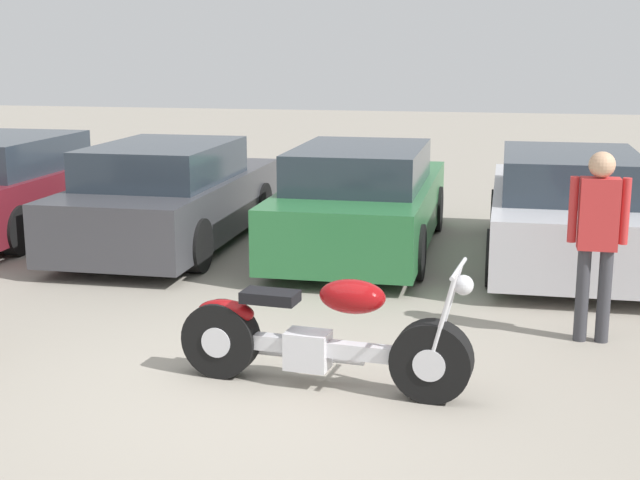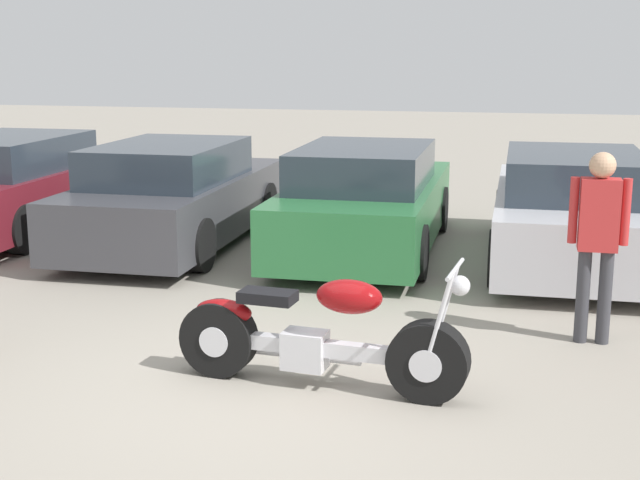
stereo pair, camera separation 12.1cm
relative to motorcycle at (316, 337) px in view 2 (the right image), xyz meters
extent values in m
plane|color=gray|center=(-0.44, -0.32, -0.41)|extent=(60.00, 60.00, 0.00)
cylinder|color=black|center=(0.89, -0.10, -0.10)|extent=(0.64, 0.26, 0.62)
cylinder|color=silver|center=(0.89, -0.10, -0.10)|extent=(0.27, 0.24, 0.25)
cylinder|color=black|center=(-0.83, 0.08, -0.10)|extent=(0.64, 0.26, 0.62)
cylinder|color=silver|center=(-0.83, 0.08, -0.10)|extent=(0.27, 0.24, 0.25)
cube|color=silver|center=(0.03, -0.01, -0.08)|extent=(1.32, 0.25, 0.12)
cube|color=silver|center=(-0.09, 0.01, -0.11)|extent=(0.36, 0.27, 0.30)
ellipsoid|color=maroon|center=(0.27, -0.03, 0.36)|extent=(0.55, 0.36, 0.26)
cube|color=black|center=(-0.40, 0.04, 0.30)|extent=(0.46, 0.28, 0.09)
ellipsoid|color=maroon|center=(-0.78, 0.08, 0.14)|extent=(0.50, 0.25, 0.20)
cylinder|color=silver|center=(0.97, -0.20, 0.27)|extent=(0.22, 0.06, 0.74)
cylinder|color=silver|center=(0.98, -0.02, 0.27)|extent=(0.22, 0.06, 0.74)
cylinder|color=silver|center=(1.07, -0.11, 0.64)|extent=(0.10, 0.62, 0.03)
sphere|color=silver|center=(1.10, -0.12, 0.52)|extent=(0.15, 0.15, 0.15)
cylinder|color=silver|center=(-0.31, 0.17, -0.20)|extent=(1.32, 0.22, 0.08)
cube|color=maroon|center=(-5.53, 5.02, 0.12)|extent=(1.78, 4.52, 0.74)
cube|color=#28333D|center=(-5.53, 4.75, 0.74)|extent=(1.57, 2.35, 0.49)
cylinder|color=black|center=(-6.36, 6.42, -0.08)|extent=(0.20, 0.65, 0.65)
cylinder|color=black|center=(-4.70, 6.42, -0.08)|extent=(0.20, 0.65, 0.65)
cylinder|color=black|center=(-4.70, 3.62, -0.08)|extent=(0.20, 0.65, 0.65)
cube|color=#3D3D42|center=(-2.97, 4.64, 0.12)|extent=(1.78, 4.52, 0.74)
cube|color=#28333D|center=(-2.97, 4.37, 0.74)|extent=(1.57, 2.35, 0.49)
cylinder|color=black|center=(-3.80, 6.04, -0.08)|extent=(0.20, 0.65, 0.65)
cylinder|color=black|center=(-2.14, 6.04, -0.08)|extent=(0.20, 0.65, 0.65)
cylinder|color=black|center=(-3.80, 3.24, -0.08)|extent=(0.20, 0.65, 0.65)
cylinder|color=black|center=(-2.14, 3.24, -0.08)|extent=(0.20, 0.65, 0.65)
cube|color=#286B38|center=(-0.42, 4.82, 0.12)|extent=(1.78, 4.52, 0.74)
cube|color=#28333D|center=(-0.42, 4.55, 0.74)|extent=(1.57, 2.35, 0.49)
cylinder|color=black|center=(-1.25, 6.22, -0.08)|extent=(0.20, 0.65, 0.65)
cylinder|color=black|center=(0.41, 6.22, -0.08)|extent=(0.20, 0.65, 0.65)
cylinder|color=black|center=(-1.25, 3.42, -0.08)|extent=(0.20, 0.65, 0.65)
cylinder|color=black|center=(0.41, 3.42, -0.08)|extent=(0.20, 0.65, 0.65)
cube|color=#BCBCC1|center=(2.14, 4.71, 0.12)|extent=(1.78, 4.52, 0.74)
cube|color=#28333D|center=(2.14, 4.44, 0.74)|extent=(1.57, 2.35, 0.49)
cylinder|color=black|center=(1.31, 6.11, -0.08)|extent=(0.20, 0.65, 0.65)
cylinder|color=black|center=(2.97, 6.11, -0.08)|extent=(0.20, 0.65, 0.65)
cylinder|color=black|center=(1.31, 3.31, -0.08)|extent=(0.20, 0.65, 0.65)
cylinder|color=#38383D|center=(2.10, 1.58, 0.02)|extent=(0.12, 0.12, 0.86)
cylinder|color=#38383D|center=(2.29, 1.58, 0.02)|extent=(0.12, 0.12, 0.86)
cube|color=red|center=(2.20, 1.58, 0.77)|extent=(0.34, 0.20, 0.64)
cylinder|color=red|center=(1.98, 1.58, 0.80)|extent=(0.08, 0.08, 0.59)
cylinder|color=red|center=(2.42, 1.58, 0.80)|extent=(0.08, 0.08, 0.59)
sphere|color=tan|center=(2.20, 1.58, 1.21)|extent=(0.23, 0.23, 0.23)
camera|label=1|loc=(1.35, -6.47, 2.23)|focal=50.00mm
camera|label=2|loc=(1.47, -6.45, 2.23)|focal=50.00mm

